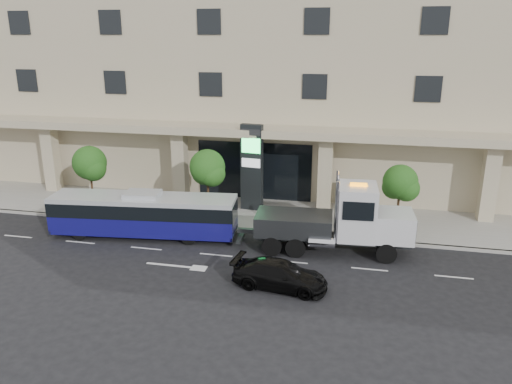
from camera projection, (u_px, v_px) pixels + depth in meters
The scene contains 11 objects.
ground at pixel (224, 244), 27.95m from camera, with size 120.00×120.00×0.00m, color black.
sidewalk at pixel (245, 213), 32.59m from camera, with size 120.00×6.00×0.15m, color gray.
curb at pixel (233, 230), 29.79m from camera, with size 120.00×0.30×0.15m, color gray.
convention_center at pixel (275, 51), 39.30m from camera, with size 60.00×17.60×20.00m.
tree_left at pixel (90, 165), 32.38m from camera, with size 2.27×2.20×4.22m.
tree_mid at pixel (208, 170), 30.71m from camera, with size 2.28×2.20×4.38m.
tree_right at pixel (400, 185), 28.45m from camera, with size 2.10×2.00×4.04m.
city_bus at pixel (144, 214), 28.65m from camera, with size 10.82×3.39×2.69m.
tow_truck at pixel (340, 221), 26.43m from camera, with size 9.38×2.77×4.26m.
black_sedan at pixel (280, 275), 22.99m from camera, with size 1.80×4.43×1.29m, color black.
signage_pylon at pixel (252, 167), 32.25m from camera, with size 1.46×0.69×5.66m.
Camera 1 is at (7.24, -24.79, 11.24)m, focal length 35.00 mm.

